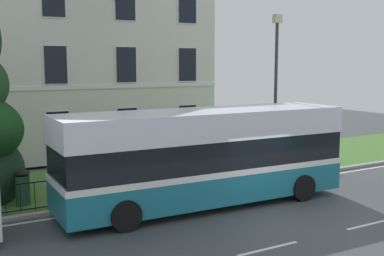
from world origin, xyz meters
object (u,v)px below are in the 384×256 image
single_decker_bus (205,156)px  litter_bin (23,188)px  georgian_townhouse (61,37)px  street_lamp_post (276,84)px

single_decker_bus → litter_bin: 6.33m
single_decker_bus → georgian_townhouse: bearing=95.7°
single_decker_bus → street_lamp_post: street_lamp_post is taller
street_lamp_post → litter_bin: (-10.68, 0.34, -3.34)m
georgian_townhouse → street_lamp_post: size_ratio=2.08×
litter_bin → georgian_townhouse: bearing=68.4°
georgian_townhouse → street_lamp_post: (6.14, -11.83, -2.35)m
single_decker_bus → litter_bin: single_decker_bus is taller
georgian_townhouse → litter_bin: size_ratio=12.04×
single_decker_bus → street_lamp_post: 6.07m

